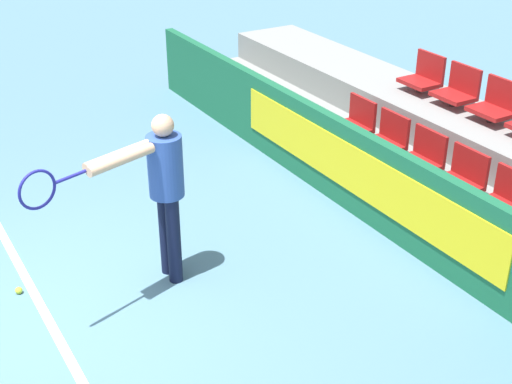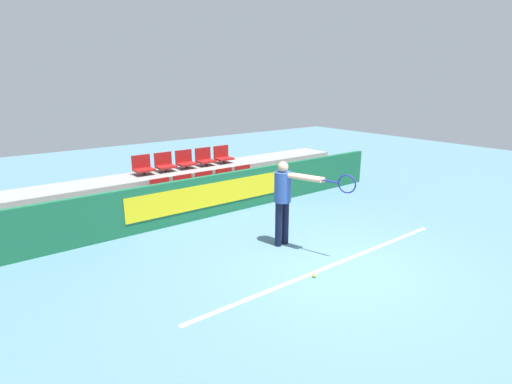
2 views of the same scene
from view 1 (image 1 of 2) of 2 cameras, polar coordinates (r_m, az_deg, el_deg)
ground_plane at (r=6.53m, az=-16.51°, el=-10.03°), size 30.00×30.00×0.00m
court_baseline at (r=6.53m, az=-16.20°, el=-9.92°), size 5.85×0.08×0.01m
barrier_wall at (r=7.64m, az=9.07°, el=1.00°), size 10.09×0.14×0.98m
bleacher_tier_front at (r=8.13m, az=12.28°, el=0.12°), size 9.69×1.05×0.40m
bleacher_tier_middle at (r=8.75m, az=17.55°, el=2.89°), size 9.69×1.05×0.80m
stadium_chair_0 at (r=8.85m, az=8.00°, el=5.65°), size 0.48×0.36×0.48m
stadium_chair_1 at (r=8.43m, az=10.48°, el=4.32°), size 0.48×0.36×0.48m
stadium_chair_2 at (r=8.04m, az=13.19°, el=2.85°), size 0.48×0.36×0.48m
stadium_chair_3 at (r=7.67m, az=16.17°, el=1.22°), size 0.48×0.36×0.48m
stadium_chair_4 at (r=7.33m, az=19.44°, el=-0.56°), size 0.48×0.36×0.48m
stadium_chair_5 at (r=9.38m, az=13.30°, el=9.03°), size 0.48×0.36×0.48m
stadium_chair_6 at (r=8.98m, az=15.87°, el=7.91°), size 0.48×0.36×0.48m
stadium_chair_7 at (r=8.62m, az=18.65°, el=6.67°), size 0.48×0.36×0.48m
tennis_player at (r=6.35m, az=-7.72°, el=0.70°), size 0.59×1.52×1.64m
tennis_ball at (r=6.95m, az=-18.45°, el=-7.47°), size 0.07×0.07×0.07m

